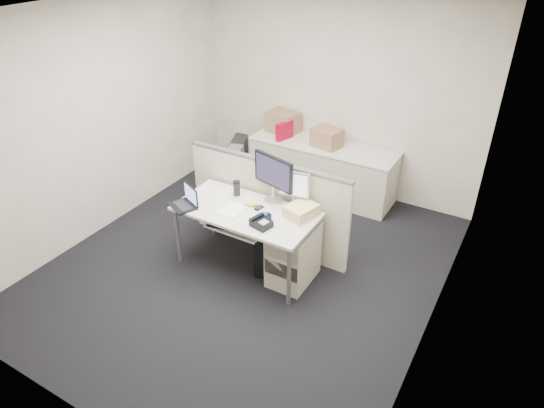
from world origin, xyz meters
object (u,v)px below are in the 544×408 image
Objects in this scene: desk at (246,215)px; laptop at (182,198)px; desk_phone at (261,224)px; monitor_main at (273,179)px.

desk is 5.15× the size of laptop.
laptop is at bearing -159.81° from desk_phone.
desk is 7.70× the size of desk_phone.
monitor_main reaches higher than desk_phone.
monitor_main is 1.81× the size of laptop.
laptop is 0.93m from desk_phone.
laptop reaches higher than desk_phone.
monitor_main is 0.57m from desk_phone.
desk is at bearing 163.02° from desk_phone.
monitor_main is at bearing 62.68° from laptop.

